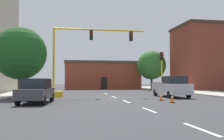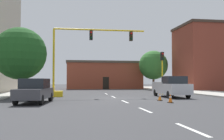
# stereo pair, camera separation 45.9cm
# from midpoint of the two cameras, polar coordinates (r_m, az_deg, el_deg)

# --- Properties ---
(ground_plane) EXTENTS (160.00, 160.00, 0.00)m
(ground_plane) POSITION_cam_midpoint_polar(r_m,az_deg,el_deg) (22.40, 0.94, -6.44)
(ground_plane) COLOR #38383A
(sidewalk_right) EXTENTS (6.00, 56.00, 0.14)m
(sidewalk_right) POSITION_cam_midpoint_polar(r_m,az_deg,el_deg) (34.39, 19.72, -4.73)
(sidewalk_right) COLOR #B2ADA3
(sidewalk_right) RESTS_ON ground_plane
(lane_stripe_seg_0) EXTENTS (0.16, 2.40, 0.01)m
(lane_stripe_seg_0) POSITION_cam_midpoint_polar(r_m,az_deg,el_deg) (9.10, 17.69, -12.44)
(lane_stripe_seg_0) COLOR silver
(lane_stripe_seg_0) RESTS_ON ground_plane
(lane_stripe_seg_1) EXTENTS (0.16, 2.40, 0.01)m
(lane_stripe_seg_1) POSITION_cam_midpoint_polar(r_m,az_deg,el_deg) (14.17, 7.32, -8.83)
(lane_stripe_seg_1) COLOR silver
(lane_stripe_seg_1) RESTS_ON ground_plane
(lane_stripe_seg_2) EXTENTS (0.16, 2.40, 0.01)m
(lane_stripe_seg_2) POSITION_cam_midpoint_polar(r_m,az_deg,el_deg) (19.47, 2.57, -7.05)
(lane_stripe_seg_2) COLOR silver
(lane_stripe_seg_2) RESTS_ON ground_plane
(lane_stripe_seg_3) EXTENTS (0.16, 2.40, 0.01)m
(lane_stripe_seg_3) POSITION_cam_midpoint_polar(r_m,az_deg,el_deg) (24.86, -0.12, -6.01)
(lane_stripe_seg_3) COLOR silver
(lane_stripe_seg_3) RESTS_ON ground_plane
(lane_stripe_seg_4) EXTENTS (0.16, 2.40, 0.01)m
(lane_stripe_seg_4) POSITION_cam_midpoint_polar(r_m,az_deg,el_deg) (30.29, -1.84, -5.34)
(lane_stripe_seg_4) COLOR silver
(lane_stripe_seg_4) RESTS_ON ground_plane
(building_brick_center) EXTENTS (14.17, 8.25, 5.16)m
(building_brick_center) POSITION_cam_midpoint_polar(r_m,az_deg,el_deg) (49.78, -2.67, -1.16)
(building_brick_center) COLOR brown
(building_brick_center) RESTS_ON ground_plane
(building_row_right) EXTENTS (11.83, 8.46, 10.61)m
(building_row_right) POSITION_cam_midpoint_polar(r_m,az_deg,el_deg) (45.62, 21.17, 2.53)
(building_row_right) COLOR brown
(building_row_right) RESTS_ON ground_plane
(traffic_signal_gantry) EXTENTS (10.12, 1.20, 6.83)m
(traffic_signal_gantry) POSITION_cam_midpoint_polar(r_m,az_deg,el_deg) (25.77, -10.38, -0.72)
(traffic_signal_gantry) COLOR yellow
(traffic_signal_gantry) RESTS_ON ground_plane
(traffic_light_pole_right) EXTENTS (0.32, 0.47, 4.80)m
(traffic_light_pole_right) POSITION_cam_midpoint_polar(r_m,az_deg,el_deg) (29.40, 10.59, 1.48)
(traffic_light_pole_right) COLOR yellow
(traffic_light_pole_right) RESTS_ON ground_plane
(tree_right_far) EXTENTS (5.03, 5.03, 6.77)m
(tree_right_far) POSITION_cam_midpoint_polar(r_m,az_deg,el_deg) (45.16, 8.51, 1.08)
(tree_right_far) COLOR brown
(tree_right_far) RESTS_ON ground_plane
(tree_left_near) EXTENTS (4.98, 4.98, 6.64)m
(tree_left_near) POSITION_cam_midpoint_polar(r_m,az_deg,el_deg) (25.80, -20.29, 3.48)
(tree_left_near) COLOR brown
(tree_left_near) RESTS_ON ground_plane
(pickup_truck_silver) EXTENTS (2.04, 5.41, 1.99)m
(pickup_truck_silver) POSITION_cam_midpoint_polar(r_m,az_deg,el_deg) (25.24, 12.52, -3.70)
(pickup_truck_silver) COLOR #BCBCC1
(pickup_truck_silver) RESTS_ON ground_plane
(sedan_dark_gray_near_left) EXTENTS (2.31, 4.67, 1.74)m
(sedan_dark_gray_near_left) POSITION_cam_midpoint_polar(r_m,az_deg,el_deg) (18.97, -17.18, -4.40)
(sedan_dark_gray_near_left) COLOR #3D3D42
(sedan_dark_gray_near_left) RESTS_ON ground_plane
(traffic_cone_roadside_a) EXTENTS (0.36, 0.36, 0.61)m
(traffic_cone_roadside_a) POSITION_cam_midpoint_polar(r_m,az_deg,el_deg) (20.70, 10.25, -5.92)
(traffic_cone_roadside_a) COLOR black
(traffic_cone_roadside_a) RESTS_ON ground_plane
(traffic_cone_roadside_b) EXTENTS (0.36, 0.36, 0.65)m
(traffic_cone_roadside_b) POSITION_cam_midpoint_polar(r_m,az_deg,el_deg) (18.95, 12.57, -6.18)
(traffic_cone_roadside_b) COLOR black
(traffic_cone_roadside_b) RESTS_ON ground_plane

